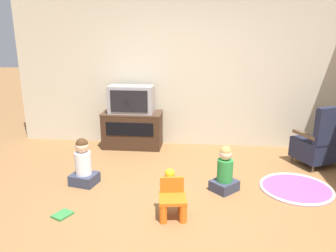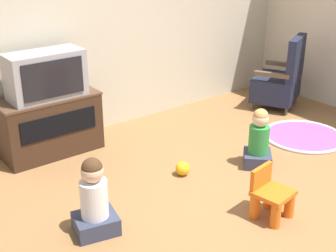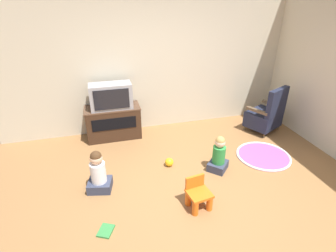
{
  "view_description": "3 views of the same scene",
  "coord_description": "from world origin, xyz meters",
  "px_view_note": "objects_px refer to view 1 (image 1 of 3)",
  "views": [
    {
      "loc": [
        0.3,
        -3.37,
        1.95
      ],
      "look_at": [
        -0.1,
        0.44,
        0.86
      ],
      "focal_mm": 35.0,
      "sensor_mm": 36.0,
      "label": 1
    },
    {
      "loc": [
        -2.66,
        -2.27,
        2.2
      ],
      "look_at": [
        -0.55,
        0.45,
        0.74
      ],
      "focal_mm": 50.0,
      "sensor_mm": 36.0,
      "label": 2
    },
    {
      "loc": [
        -1.06,
        -2.63,
        2.55
      ],
      "look_at": [
        -0.14,
        0.76,
        0.76
      ],
      "focal_mm": 28.0,
      "sensor_mm": 36.0,
      "label": 3
    }
  ],
  "objects_px": {
    "black_armchair": "(321,143)",
    "book": "(62,215)",
    "yellow_kid_chair": "(173,202)",
    "toy_ball": "(170,173)",
    "television": "(131,99)",
    "child_watching_center": "(225,172)",
    "tv_cabinet": "(133,129)",
    "child_watching_left": "(83,165)"
  },
  "relations": [
    {
      "from": "television",
      "to": "toy_ball",
      "type": "height_order",
      "value": "television"
    },
    {
      "from": "yellow_kid_chair",
      "to": "child_watching_left",
      "type": "height_order",
      "value": "child_watching_left"
    },
    {
      "from": "television",
      "to": "child_watching_center",
      "type": "height_order",
      "value": "television"
    },
    {
      "from": "child_watching_left",
      "to": "toy_ball",
      "type": "height_order",
      "value": "child_watching_left"
    },
    {
      "from": "black_armchair",
      "to": "book",
      "type": "bearing_deg",
      "value": 2.55
    },
    {
      "from": "yellow_kid_chair",
      "to": "child_watching_left",
      "type": "distance_m",
      "value": 1.43
    },
    {
      "from": "tv_cabinet",
      "to": "child_watching_center",
      "type": "height_order",
      "value": "tv_cabinet"
    },
    {
      "from": "tv_cabinet",
      "to": "child_watching_left",
      "type": "height_order",
      "value": "child_watching_left"
    },
    {
      "from": "tv_cabinet",
      "to": "toy_ball",
      "type": "bearing_deg",
      "value": -57.88
    },
    {
      "from": "television",
      "to": "yellow_kid_chair",
      "type": "height_order",
      "value": "television"
    },
    {
      "from": "black_armchair",
      "to": "television",
      "type": "bearing_deg",
      "value": -35.68
    },
    {
      "from": "child_watching_center",
      "to": "toy_ball",
      "type": "xyz_separation_m",
      "value": [
        -0.73,
        0.29,
        -0.19
      ]
    },
    {
      "from": "tv_cabinet",
      "to": "book",
      "type": "relative_size",
      "value": 4.1
    },
    {
      "from": "television",
      "to": "child_watching_left",
      "type": "xyz_separation_m",
      "value": [
        -0.34,
        -1.5,
        -0.59
      ]
    },
    {
      "from": "book",
      "to": "tv_cabinet",
      "type": "bearing_deg",
      "value": 19.02
    },
    {
      "from": "television",
      "to": "toy_ball",
      "type": "relative_size",
      "value": 5.45
    },
    {
      "from": "black_armchair",
      "to": "child_watching_center",
      "type": "bearing_deg",
      "value": 7.63
    },
    {
      "from": "book",
      "to": "child_watching_left",
      "type": "bearing_deg",
      "value": 28.78
    },
    {
      "from": "yellow_kid_chair",
      "to": "child_watching_center",
      "type": "xyz_separation_m",
      "value": [
        0.6,
        0.69,
        0.08
      ]
    },
    {
      "from": "black_armchair",
      "to": "yellow_kid_chair",
      "type": "relative_size",
      "value": 2.26
    },
    {
      "from": "tv_cabinet",
      "to": "black_armchair",
      "type": "relative_size",
      "value": 1.08
    },
    {
      "from": "toy_ball",
      "to": "book",
      "type": "distance_m",
      "value": 1.54
    },
    {
      "from": "black_armchair",
      "to": "book",
      "type": "height_order",
      "value": "black_armchair"
    },
    {
      "from": "tv_cabinet",
      "to": "yellow_kid_chair",
      "type": "relative_size",
      "value": 2.43
    },
    {
      "from": "child_watching_left",
      "to": "book",
      "type": "xyz_separation_m",
      "value": [
        0.03,
        -0.8,
        -0.27
      ]
    },
    {
      "from": "child_watching_left",
      "to": "toy_ball",
      "type": "distance_m",
      "value": 1.18
    },
    {
      "from": "television",
      "to": "yellow_kid_chair",
      "type": "distance_m",
      "value": 2.46
    },
    {
      "from": "television",
      "to": "child_watching_center",
      "type": "xyz_separation_m",
      "value": [
        1.51,
        -1.5,
        -0.6
      ]
    },
    {
      "from": "yellow_kid_chair",
      "to": "tv_cabinet",
      "type": "bearing_deg",
      "value": 103.45
    },
    {
      "from": "book",
      "to": "child_watching_center",
      "type": "bearing_deg",
      "value": -39.68
    },
    {
      "from": "child_watching_center",
      "to": "toy_ball",
      "type": "bearing_deg",
      "value": 113.0
    },
    {
      "from": "yellow_kid_chair",
      "to": "black_armchair",
      "type": "bearing_deg",
      "value": 29.83
    },
    {
      "from": "television",
      "to": "black_armchair",
      "type": "distance_m",
      "value": 3.08
    },
    {
      "from": "book",
      "to": "television",
      "type": "bearing_deg",
      "value": 18.91
    },
    {
      "from": "black_armchair",
      "to": "child_watching_center",
      "type": "height_order",
      "value": "black_armchair"
    },
    {
      "from": "child_watching_center",
      "to": "book",
      "type": "xyz_separation_m",
      "value": [
        -1.82,
        -0.8,
        -0.25
      ]
    },
    {
      "from": "yellow_kid_chair",
      "to": "toy_ball",
      "type": "height_order",
      "value": "yellow_kid_chair"
    },
    {
      "from": "toy_ball",
      "to": "yellow_kid_chair",
      "type": "bearing_deg",
      "value": -82.68
    },
    {
      "from": "toy_ball",
      "to": "television",
      "type": "bearing_deg",
      "value": 122.82
    },
    {
      "from": "book",
      "to": "yellow_kid_chair",
      "type": "bearing_deg",
      "value": -58.12
    },
    {
      "from": "television",
      "to": "child_watching_left",
      "type": "bearing_deg",
      "value": -102.81
    },
    {
      "from": "television",
      "to": "toy_ball",
      "type": "xyz_separation_m",
      "value": [
        0.78,
        -1.21,
        -0.79
      ]
    }
  ]
}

